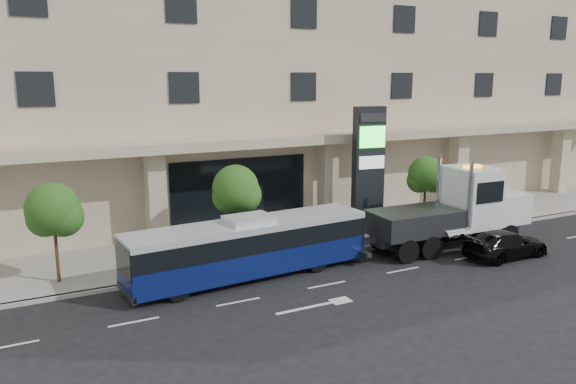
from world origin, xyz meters
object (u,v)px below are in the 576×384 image
(tow_truck, at_px, (456,211))
(signage_pylon, at_px, (368,169))
(black_sedan, at_px, (506,244))
(city_bus, at_px, (249,246))

(tow_truck, xyz_separation_m, signage_pylon, (-2.59, 4.10, 1.75))
(black_sedan, distance_m, signage_pylon, 8.01)
(black_sedan, bearing_deg, tow_truck, 21.04)
(black_sedan, bearing_deg, signage_pylon, 28.31)
(city_bus, distance_m, signage_pylon, 9.49)
(tow_truck, relative_size, black_sedan, 2.22)
(city_bus, xyz_separation_m, tow_truck, (11.14, -0.64, 0.49))
(tow_truck, distance_m, signage_pylon, 5.15)
(tow_truck, height_order, signage_pylon, signage_pylon)
(tow_truck, distance_m, black_sedan, 2.89)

